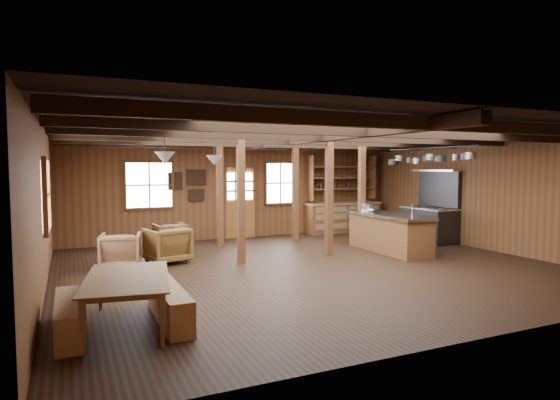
% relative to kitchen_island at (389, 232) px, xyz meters
% --- Properties ---
extents(room, '(10.04, 9.04, 2.84)m').
position_rel_kitchen_island_xyz_m(room, '(-2.61, -0.80, 0.92)').
color(room, black).
rests_on(room, ground).
extents(ceiling_joists, '(9.80, 8.82, 0.18)m').
position_rel_kitchen_island_xyz_m(ceiling_joists, '(-2.61, -0.62, 2.20)').
color(ceiling_joists, black).
rests_on(ceiling_joists, ceiling).
extents(timber_posts, '(3.95, 2.35, 2.80)m').
position_rel_kitchen_island_xyz_m(timber_posts, '(-2.09, 1.28, 0.92)').
color(timber_posts, '#4F2E16').
rests_on(timber_posts, floor).
extents(back_door, '(1.02, 0.08, 2.15)m').
position_rel_kitchen_island_xyz_m(back_door, '(-2.61, 3.65, 0.40)').
color(back_door, brown).
rests_on(back_door, floor).
extents(window_back_left, '(1.32, 0.06, 1.32)m').
position_rel_kitchen_island_xyz_m(window_back_left, '(-5.21, 3.66, 1.12)').
color(window_back_left, white).
rests_on(window_back_left, wall_back).
extents(window_back_right, '(1.02, 0.06, 1.32)m').
position_rel_kitchen_island_xyz_m(window_back_right, '(-1.31, 3.66, 1.12)').
color(window_back_right, white).
rests_on(window_back_right, wall_back).
extents(window_left, '(0.14, 1.24, 1.32)m').
position_rel_kitchen_island_xyz_m(window_left, '(-7.57, -0.30, 1.12)').
color(window_left, white).
rests_on(window_left, wall_back).
extents(notice_boards, '(1.08, 0.03, 0.90)m').
position_rel_kitchen_island_xyz_m(notice_boards, '(-4.10, 3.66, 1.16)').
color(notice_boards, white).
rests_on(notice_boards, wall_back).
extents(back_counter, '(2.55, 0.60, 2.45)m').
position_rel_kitchen_island_xyz_m(back_counter, '(0.79, 3.41, 0.12)').
color(back_counter, brown).
rests_on(back_counter, floor).
extents(pendant_lamps, '(1.86, 2.36, 0.66)m').
position_rel_kitchen_island_xyz_m(pendant_lamps, '(-4.86, 0.20, 1.77)').
color(pendant_lamps, '#2C2D2F').
rests_on(pendant_lamps, ceiling).
extents(pot_rack, '(0.40, 3.00, 0.41)m').
position_rel_kitchen_island_xyz_m(pot_rack, '(0.77, -0.44, 1.83)').
color(pot_rack, '#2C2D2F').
rests_on(pot_rack, ceiling).
extents(kitchen_island, '(0.93, 2.52, 1.20)m').
position_rel_kitchen_island_xyz_m(kitchen_island, '(0.00, 0.00, 0.00)').
color(kitchen_island, brown).
rests_on(kitchen_island, floor).
extents(step_stool, '(0.57, 0.45, 0.45)m').
position_rel_kitchen_island_xyz_m(step_stool, '(0.07, -0.43, -0.25)').
color(step_stool, '#946443').
rests_on(step_stool, floor).
extents(commercial_range, '(0.84, 1.64, 2.02)m').
position_rel_kitchen_island_xyz_m(commercial_range, '(2.04, 0.79, 0.17)').
color(commercial_range, '#2C2D2F').
rests_on(commercial_range, floor).
extents(dining_table, '(1.33, 2.01, 0.66)m').
position_rel_kitchen_island_xyz_m(dining_table, '(-6.51, -3.06, -0.15)').
color(dining_table, brown).
rests_on(dining_table, floor).
extents(bench_wall, '(0.29, 1.56, 0.43)m').
position_rel_kitchen_island_xyz_m(bench_wall, '(-7.26, -3.06, -0.26)').
color(bench_wall, '#946443').
rests_on(bench_wall, floor).
extents(bench_aisle, '(0.32, 1.68, 0.46)m').
position_rel_kitchen_island_xyz_m(bench_aisle, '(-6.00, -3.06, -0.25)').
color(bench_aisle, '#946443').
rests_on(bench_aisle, floor).
extents(armchair_a, '(1.02, 1.04, 0.78)m').
position_rel_kitchen_island_xyz_m(armchair_a, '(-5.28, 0.88, -0.09)').
color(armchair_a, brown).
rests_on(armchair_a, floor).
extents(armchair_b, '(0.80, 0.82, 0.69)m').
position_rel_kitchen_island_xyz_m(armchair_b, '(-4.91, 2.36, -0.13)').
color(armchair_b, brown).
rests_on(armchair_b, floor).
extents(armchair_c, '(0.92, 0.94, 0.73)m').
position_rel_kitchen_island_xyz_m(armchair_c, '(-6.26, 0.74, -0.11)').
color(armchair_c, '#926742').
rests_on(armchair_c, floor).
extents(counter_pot, '(0.31, 0.31, 0.19)m').
position_rel_kitchen_island_xyz_m(counter_pot, '(0.02, 0.97, 0.56)').
color(counter_pot, silver).
rests_on(counter_pot, kitchen_island).
extents(bowl, '(0.37, 0.37, 0.07)m').
position_rel_kitchen_island_xyz_m(bowl, '(-0.21, 0.55, 0.50)').
color(bowl, silver).
rests_on(bowl, kitchen_island).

